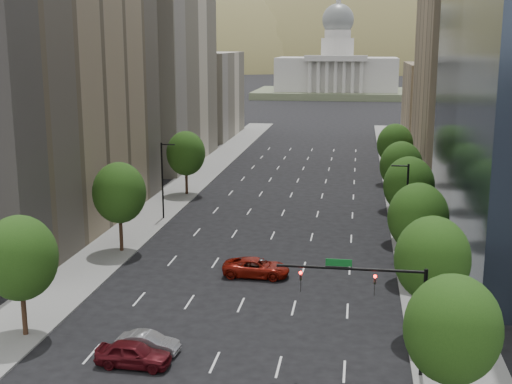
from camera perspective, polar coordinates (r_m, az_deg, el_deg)
The scene contains 23 objects.
sidewalk_left at distance 76.78m, azimuth -10.17°, elevation -3.05°, with size 6.00×200.00×0.15m, color slate.
sidewalk_right at distance 73.17m, azimuth 13.56°, elevation -3.98°, with size 6.00×200.00×0.15m, color slate.
midrise_cream_left at distance 117.96m, azimuth -8.20°, elevation 10.94°, with size 14.00×30.00×35.00m, color beige.
filler_left at distance 150.27m, azimuth -4.48°, elevation 8.07°, with size 14.00×26.00×18.00m, color beige.
parking_tan_right at distance 111.32m, azimuth 17.18°, elevation 9.15°, with size 14.00×30.00×30.00m, color #8C7759.
filler_right at distance 144.44m, azimuth 15.12°, elevation 7.11°, with size 14.00×26.00×16.00m, color #8C7759.
tree_right_0 at distance 38.40m, azimuth 16.04°, elevation -10.93°, with size 5.20×5.20×8.39m.
tree_right_1 at distance 48.53m, azimuth 14.45°, elevation -5.43°, with size 5.20×5.20×8.75m.
tree_right_2 at distance 60.06m, azimuth 13.34°, elevation -2.08°, with size 5.20×5.20×8.61m.
tree_right_3 at distance 71.66m, azimuth 12.60°, elevation 0.52°, with size 5.20×5.20×8.89m.
tree_right_4 at distance 85.46m, azimuth 11.97°, elevation 2.15°, with size 5.20×5.20×8.46m.
tree_right_5 at distance 101.19m, azimuth 11.49°, elevation 3.91°, with size 5.20×5.20×8.75m.
tree_left_0 at distance 49.92m, azimuth -19.05°, elevation -5.22°, with size 5.20×5.20×8.75m.
tree_left_1 at distance 67.57m, azimuth -11.31°, elevation -0.07°, with size 5.20×5.20×8.97m.
tree_left_2 at distance 92.05m, azimuth -5.85°, elevation 3.22°, with size 5.20×5.20×8.68m.
streetlight_rn at distance 66.97m, azimuth 12.36°, elevation -1.21°, with size 1.70×0.20×9.00m.
streetlight_ln at distance 79.72m, azimuth -7.75°, elevation 1.13°, with size 1.70×0.20×9.00m.
traffic_signal at distance 42.79m, azimuth 10.53°, elevation -8.49°, with size 9.12×0.40×7.38m.
capitol at distance 260.11m, azimuth 6.73°, elevation 9.75°, with size 60.00×40.00×35.20m.
foothills at distance 612.70m, azimuth 11.03°, elevation 6.75°, with size 720.00×413.00×263.00m.
car_maroon at distance 45.47m, azimuth -10.16°, elevation -13.13°, with size 1.96×4.88×1.66m, color #480C11.
car_silver at distance 47.18m, azimuth -8.96°, elevation -12.29°, with size 1.46×4.19×1.38m, color gray.
car_red_far at distance 60.70m, azimuth 0.02°, elevation -6.30°, with size 2.70×5.86×1.63m, color maroon.
Camera 1 is at (8.73, -10.00, 20.29)m, focal length 48.08 mm.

